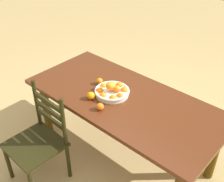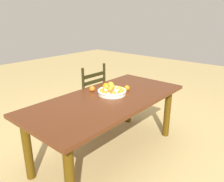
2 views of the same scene
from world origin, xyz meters
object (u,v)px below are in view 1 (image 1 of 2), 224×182
(orange_loose_1, at_px, (100,81))
(orange_loose_2, at_px, (100,107))
(fruit_bowl, at_px, (112,91))
(dining_table, at_px, (123,106))
(chair_near_window, at_px, (39,141))
(orange_loose_0, at_px, (91,96))

(orange_loose_1, height_order, orange_loose_2, same)
(fruit_bowl, height_order, orange_loose_2, fruit_bowl)
(fruit_bowl, bearing_deg, orange_loose_2, 108.17)
(dining_table, relative_size, fruit_bowl, 5.75)
(chair_near_window, xyz_separation_m, orange_loose_0, (-0.16, -0.51, 0.31))
(chair_near_window, bearing_deg, fruit_bowl, 71.16)
(fruit_bowl, xyz_separation_m, orange_loose_0, (0.10, 0.18, -0.00))
(orange_loose_2, bearing_deg, chair_near_window, 53.01)
(chair_near_window, xyz_separation_m, orange_loose_1, (-0.05, -0.75, 0.31))
(fruit_bowl, xyz_separation_m, orange_loose_1, (0.22, -0.05, -0.01))
(orange_loose_0, bearing_deg, orange_loose_1, -63.65)
(orange_loose_0, relative_size, orange_loose_2, 1.12)
(orange_loose_0, bearing_deg, fruit_bowl, -117.88)
(fruit_bowl, distance_m, orange_loose_1, 0.22)
(dining_table, relative_size, orange_loose_1, 28.84)
(dining_table, height_order, fruit_bowl, fruit_bowl)
(orange_loose_0, bearing_deg, chair_near_window, 72.29)
(orange_loose_0, distance_m, orange_loose_1, 0.27)
(chair_near_window, distance_m, fruit_bowl, 0.81)
(chair_near_window, bearing_deg, orange_loose_2, 54.72)
(chair_near_window, relative_size, orange_loose_0, 12.61)
(orange_loose_2, bearing_deg, orange_loose_0, -18.50)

